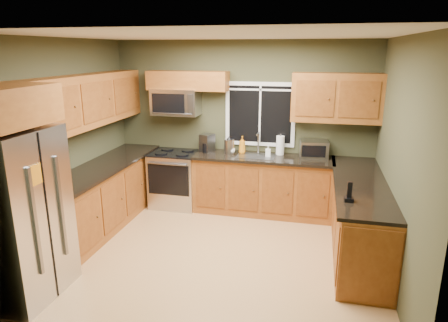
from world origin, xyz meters
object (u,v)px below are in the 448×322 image
at_px(soap_bottle_a, 242,145).
at_px(soap_bottle_c, 231,148).
at_px(refrigerator, 18,216).
at_px(paper_towel_roll, 280,145).
at_px(soap_bottle_b, 268,151).
at_px(cordless_phone, 349,195).
at_px(microwave, 176,102).
at_px(toaster_oven, 314,149).
at_px(range, 175,179).
at_px(coffee_maker, 207,144).
at_px(kettle, 229,146).

distance_m(soap_bottle_a, soap_bottle_c, 0.19).
distance_m(refrigerator, paper_towel_roll, 3.81).
distance_m(soap_bottle_b, cordless_phone, 2.03).
height_order(refrigerator, cordless_phone, refrigerator).
height_order(refrigerator, paper_towel_roll, refrigerator).
distance_m(microwave, soap_bottle_c, 1.17).
xyz_separation_m(toaster_oven, soap_bottle_b, (-0.69, -0.12, -0.05)).
xyz_separation_m(range, paper_towel_roll, (1.70, 0.19, 0.62)).
relative_size(range, cordless_phone, 4.20).
bearing_deg(paper_towel_roll, refrigerator, -128.87).
height_order(range, cordless_phone, cordless_phone).
relative_size(refrigerator, coffee_maker, 6.19).
bearing_deg(microwave, paper_towel_roll, 1.97).
distance_m(range, soap_bottle_a, 1.27).
bearing_deg(microwave, soap_bottle_a, -0.32).
bearing_deg(soap_bottle_c, refrigerator, -119.90).
xyz_separation_m(toaster_oven, kettle, (-1.31, -0.10, 0.00)).
bearing_deg(soap_bottle_b, soap_bottle_a, 166.91).
bearing_deg(soap_bottle_b, kettle, 178.15).
bearing_deg(coffee_maker, soap_bottle_c, -6.90).
bearing_deg(kettle, coffee_maker, 172.76).
height_order(soap_bottle_c, cordless_phone, cordless_phone).
height_order(range, soap_bottle_b, soap_bottle_b).
height_order(coffee_maker, soap_bottle_a, coffee_maker).
relative_size(soap_bottle_b, cordless_phone, 0.77).
distance_m(soap_bottle_c, cordless_phone, 2.42).
relative_size(paper_towel_roll, cordless_phone, 1.48).
bearing_deg(cordless_phone, kettle, 135.22).
xyz_separation_m(refrigerator, coffee_maker, (1.21, 2.87, 0.18)).
bearing_deg(toaster_oven, soap_bottle_c, -175.70).
relative_size(range, toaster_oven, 2.07).
xyz_separation_m(soap_bottle_c, cordless_phone, (1.71, -1.72, -0.02)).
height_order(toaster_oven, kettle, kettle).
bearing_deg(soap_bottle_a, cordless_phone, -49.46).
bearing_deg(kettle, cordless_phone, -44.78).
distance_m(toaster_oven, coffee_maker, 1.70).
bearing_deg(cordless_phone, soap_bottle_a, 130.54).
distance_m(range, cordless_phone, 3.17).
xyz_separation_m(range, soap_bottle_c, (0.93, 0.05, 0.56)).
bearing_deg(paper_towel_roll, coffee_maker, -175.34).
bearing_deg(toaster_oven, cordless_phone, -77.05).
relative_size(refrigerator, toaster_oven, 3.98).
bearing_deg(cordless_phone, soap_bottle_c, 134.82).
height_order(refrigerator, soap_bottle_c, refrigerator).
height_order(toaster_oven, soap_bottle_a, soap_bottle_a).
relative_size(paper_towel_roll, soap_bottle_c, 1.85).
bearing_deg(soap_bottle_b, coffee_maker, 176.09).
bearing_deg(paper_towel_roll, cordless_phone, -63.25).
distance_m(soap_bottle_a, soap_bottle_b, 0.44).
xyz_separation_m(coffee_maker, soap_bottle_b, (1.00, -0.07, -0.05)).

